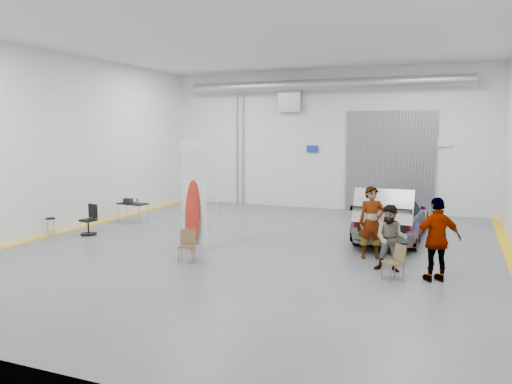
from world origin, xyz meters
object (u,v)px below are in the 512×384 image
at_px(surfboard_display, 195,204).
at_px(person_a, 372,222).
at_px(shop_stool, 51,227).
at_px(office_chair, 90,222).
at_px(person_c, 437,240).
at_px(work_table, 131,203).
at_px(folding_chair_near, 187,252).
at_px(folding_chair_far, 393,270).
at_px(sedan_car, 392,217).
at_px(person_b, 391,238).

bearing_deg(surfboard_display, person_a, 23.42).
bearing_deg(shop_stool, person_a, 6.66).
distance_m(shop_stool, office_chair, 1.19).
distance_m(person_c, work_table, 11.46).
distance_m(surfboard_display, office_chair, 4.31).
height_order(folding_chair_near, work_table, work_table).
bearing_deg(shop_stool, person_c, -1.72).
bearing_deg(surfboard_display, office_chair, -172.51).
distance_m(person_a, office_chair, 9.10).
bearing_deg(folding_chair_near, work_table, 120.44).
xyz_separation_m(folding_chair_far, shop_stool, (-10.80, 0.68, 0.05)).
distance_m(person_a, work_table, 9.41).
bearing_deg(folding_chair_near, shop_stool, 151.07).
distance_m(work_table, office_chair, 2.45).
bearing_deg(work_table, folding_chair_far, -21.12).
bearing_deg(office_chair, folding_chair_far, 3.97).
bearing_deg(folding_chair_far, folding_chair_near, -126.26).
xyz_separation_m(surfboard_display, work_table, (-4.30, 2.87, -0.62)).
relative_size(sedan_car, person_b, 2.92).
xyz_separation_m(sedan_car, person_b, (0.45, -3.83, 0.13)).
relative_size(person_a, folding_chair_far, 2.35).
relative_size(person_b, office_chair, 1.68).
bearing_deg(work_table, shop_stool, -104.34).
bearing_deg(person_c, shop_stool, -30.88).
bearing_deg(work_table, office_chair, -87.42).
relative_size(person_a, person_b, 1.18).
bearing_deg(person_c, person_a, -70.78).
height_order(folding_chair_far, work_table, work_table).
height_order(surfboard_display, folding_chair_far, surfboard_display).
bearing_deg(folding_chair_far, office_chair, -138.81).
height_order(person_a, office_chair, person_a).
height_order(person_c, shop_stool, person_c).
relative_size(surfboard_display, shop_stool, 5.27).
relative_size(sedan_car, shop_stool, 7.75).
distance_m(person_a, surfboard_display, 4.97).
bearing_deg(person_a, work_table, 147.99).
height_order(sedan_car, shop_stool, sedan_car).
bearing_deg(person_c, folding_chair_near, -22.43).
height_order(person_a, folding_chair_near, person_a).
xyz_separation_m(sedan_car, work_table, (-9.39, -0.71, 0.01)).
xyz_separation_m(person_a, shop_stool, (-10.00, -1.17, -0.66)).
xyz_separation_m(person_c, work_table, (-10.90, 3.53, -0.27)).
xyz_separation_m(person_c, shop_stool, (-11.71, 0.35, -0.66)).
relative_size(person_a, work_table, 1.67).
bearing_deg(sedan_car, folding_chair_near, 48.25).
relative_size(person_b, shop_stool, 2.65).
height_order(person_b, work_table, person_b).
xyz_separation_m(person_c, office_chair, (-10.79, 1.10, -0.54)).
relative_size(person_c, folding_chair_near, 2.28).
xyz_separation_m(folding_chair_near, folding_chair_far, (5.15, 0.39, -0.01)).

